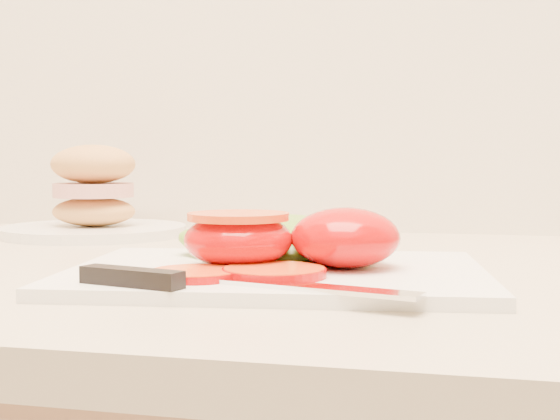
# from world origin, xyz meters

# --- Properties ---
(cutting_board) EXTENTS (0.35, 0.27, 0.01)m
(cutting_board) POSITION_xyz_m (-0.16, 1.59, 0.94)
(cutting_board) COLOR white
(cutting_board) RESTS_ON counter
(tomato_half_dome) EXTENTS (0.09, 0.09, 0.05)m
(tomato_half_dome) POSITION_xyz_m (-0.11, 1.61, 0.96)
(tomato_half_dome) COLOR #C70807
(tomato_half_dome) RESTS_ON cutting_board
(tomato_half_cut) EXTENTS (0.09, 0.09, 0.04)m
(tomato_half_cut) POSITION_xyz_m (-0.19, 1.59, 0.96)
(tomato_half_cut) COLOR #C70807
(tomato_half_cut) RESTS_ON cutting_board
(tomato_slice_0) EXTENTS (0.07, 0.07, 0.01)m
(tomato_slice_0) POSITION_xyz_m (-0.15, 1.55, 0.94)
(tomato_slice_0) COLOR #FF5E1A
(tomato_slice_0) RESTS_ON cutting_board
(tomato_slice_1) EXTENTS (0.07, 0.07, 0.01)m
(tomato_slice_1) POSITION_xyz_m (-0.21, 1.53, 0.94)
(tomato_slice_1) COLOR #FF5E1A
(tomato_slice_1) RESTS_ON cutting_board
(lettuce_leaf_0) EXTENTS (0.17, 0.11, 0.03)m
(lettuce_leaf_0) POSITION_xyz_m (-0.19, 1.66, 0.96)
(lettuce_leaf_0) COLOR #81B730
(lettuce_leaf_0) RESTS_ON cutting_board
(lettuce_leaf_1) EXTENTS (0.14, 0.12, 0.03)m
(lettuce_leaf_1) POSITION_xyz_m (-0.15, 1.67, 0.95)
(lettuce_leaf_1) COLOR #81B730
(lettuce_leaf_1) RESTS_ON cutting_board
(knife) EXTENTS (0.24, 0.06, 0.01)m
(knife) POSITION_xyz_m (-0.19, 1.49, 0.94)
(knife) COLOR silver
(knife) RESTS_ON cutting_board
(sandwich_plate) EXTENTS (0.23, 0.23, 0.11)m
(sandwich_plate) POSITION_xyz_m (-0.46, 1.87, 0.97)
(sandwich_plate) COLOR white
(sandwich_plate) RESTS_ON counter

